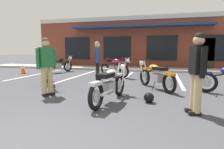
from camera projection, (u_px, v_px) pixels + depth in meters
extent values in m
plane|color=#3D3D42|center=(103.00, 94.00, 5.70)|extent=(80.00, 80.00, 0.00)
cube|color=#A8A59E|center=(136.00, 69.00, 12.48)|extent=(22.00, 1.80, 0.14)
cube|color=brown|center=(143.00, 43.00, 16.16)|extent=(16.12, 5.53, 3.75)
cube|color=beige|center=(139.00, 17.00, 13.26)|extent=(16.12, 0.06, 0.30)
cube|color=black|center=(77.00, 48.00, 14.78)|extent=(2.06, 0.06, 1.70)
cube|color=black|center=(117.00, 48.00, 13.94)|extent=(2.06, 0.06, 1.70)
cube|color=black|center=(162.00, 48.00, 13.11)|extent=(2.06, 0.06, 1.70)
cube|color=black|center=(212.00, 48.00, 12.28)|extent=(2.06, 0.06, 1.70)
cube|color=#33281E|center=(205.00, 54.00, 12.43)|extent=(1.10, 0.06, 2.10)
cube|color=navy|center=(138.00, 26.00, 12.94)|extent=(9.67, 0.90, 0.12)
cube|color=silver|center=(38.00, 74.00, 10.30)|extent=(0.12, 4.80, 0.01)
cube|color=silver|center=(79.00, 76.00, 9.67)|extent=(0.12, 4.80, 0.01)
cube|color=silver|center=(125.00, 78.00, 9.04)|extent=(0.12, 4.80, 0.01)
cube|color=silver|center=(179.00, 80.00, 8.41)|extent=(0.12, 4.80, 0.01)
torus|color=black|center=(96.00, 96.00, 4.12)|extent=(0.19, 0.65, 0.64)
cylinder|color=#B7B7BC|center=(96.00, 96.00, 4.12)|extent=(0.10, 0.29, 0.29)
torus|color=black|center=(119.00, 85.00, 5.43)|extent=(0.19, 0.65, 0.64)
cylinder|color=#B7B7BC|center=(119.00, 85.00, 5.43)|extent=(0.10, 0.29, 0.29)
cylinder|color=silver|center=(118.00, 73.00, 5.52)|extent=(0.09, 0.33, 0.66)
cylinder|color=silver|center=(124.00, 74.00, 5.45)|extent=(0.09, 0.33, 0.66)
cylinder|color=black|center=(122.00, 62.00, 5.52)|extent=(0.66, 0.12, 0.03)
sphere|color=silver|center=(123.00, 67.00, 5.61)|extent=(0.19, 0.19, 0.17)
cube|color=silver|center=(120.00, 74.00, 5.43)|extent=(0.19, 0.38, 0.06)
cube|color=#9E9EA3|center=(108.00, 87.00, 4.69)|extent=(0.29, 0.43, 0.28)
cylinder|color=silver|center=(107.00, 92.00, 4.31)|extent=(0.15, 0.55, 0.07)
cylinder|color=black|center=(111.00, 77.00, 4.85)|extent=(0.19, 0.94, 0.26)
ellipsoid|color=silver|center=(112.00, 74.00, 4.85)|extent=(0.32, 0.51, 0.22)
cube|color=black|center=(106.00, 75.00, 4.53)|extent=(0.35, 0.55, 0.10)
cube|color=silver|center=(96.00, 84.00, 4.07)|extent=(0.21, 0.38, 0.08)
cylinder|color=black|center=(100.00, 97.00, 4.73)|extent=(0.14, 0.04, 0.29)
torus|color=black|center=(105.00, 69.00, 9.98)|extent=(0.59, 0.44, 0.64)
cylinder|color=#B7B7BC|center=(105.00, 69.00, 9.98)|extent=(0.27, 0.21, 0.29)
torus|color=black|center=(124.00, 71.00, 8.90)|extent=(0.59, 0.44, 0.64)
cylinder|color=#B7B7BC|center=(124.00, 71.00, 8.90)|extent=(0.27, 0.21, 0.29)
cylinder|color=silver|center=(127.00, 65.00, 8.84)|extent=(0.29, 0.22, 0.66)
cylinder|color=silver|center=(124.00, 65.00, 8.73)|extent=(0.29, 0.22, 0.66)
cylinder|color=black|center=(127.00, 58.00, 8.68)|extent=(0.40, 0.56, 0.03)
sphere|color=silver|center=(128.00, 61.00, 8.64)|extent=(0.24, 0.24, 0.17)
cube|color=maroon|center=(125.00, 65.00, 8.83)|extent=(0.38, 0.32, 0.06)
cube|color=#9E9EA3|center=(113.00, 68.00, 9.49)|extent=(0.47, 0.42, 0.28)
cylinder|color=silver|center=(106.00, 69.00, 9.69)|extent=(0.49, 0.37, 0.07)
cylinder|color=black|center=(115.00, 64.00, 9.31)|extent=(0.81, 0.58, 0.26)
ellipsoid|color=maroon|center=(116.00, 61.00, 9.26)|extent=(0.60, 0.54, 0.26)
cube|color=maroon|center=(125.00, 62.00, 8.81)|extent=(0.36, 0.37, 0.36)
cube|color=black|center=(112.00, 61.00, 9.52)|extent=(0.47, 0.42, 0.10)
cube|color=maroon|center=(108.00, 60.00, 9.74)|extent=(0.38, 0.35, 0.16)
cylinder|color=black|center=(115.00, 73.00, 9.69)|extent=(0.10, 0.12, 0.29)
torus|color=black|center=(169.00, 83.00, 5.71)|extent=(0.46, 0.58, 0.64)
cylinder|color=#B7B7BC|center=(169.00, 83.00, 5.71)|extent=(0.22, 0.27, 0.29)
torus|color=black|center=(145.00, 77.00, 7.04)|extent=(0.46, 0.58, 0.64)
cylinder|color=#B7B7BC|center=(145.00, 77.00, 7.04)|extent=(0.22, 0.27, 0.29)
cylinder|color=silver|center=(141.00, 68.00, 7.06)|extent=(0.23, 0.29, 0.66)
cylinder|color=silver|center=(146.00, 68.00, 7.13)|extent=(0.23, 0.29, 0.66)
cylinder|color=black|center=(143.00, 60.00, 7.13)|extent=(0.55, 0.41, 0.03)
sphere|color=silver|center=(142.00, 63.00, 7.22)|extent=(0.24, 0.24, 0.17)
cube|color=orange|center=(144.00, 69.00, 7.04)|extent=(0.32, 0.37, 0.06)
cube|color=#9E9EA3|center=(157.00, 78.00, 6.29)|extent=(0.43, 0.46, 0.28)
cylinder|color=silver|center=(167.00, 80.00, 6.00)|extent=(0.38, 0.49, 0.07)
cylinder|color=black|center=(154.00, 70.00, 6.44)|extent=(0.60, 0.80, 0.26)
ellipsoid|color=orange|center=(154.00, 68.00, 6.45)|extent=(0.49, 0.54, 0.22)
cube|color=black|center=(160.00, 69.00, 6.12)|extent=(0.53, 0.59, 0.10)
cube|color=orange|center=(170.00, 74.00, 5.65)|extent=(0.34, 0.39, 0.08)
cylinder|color=black|center=(153.00, 86.00, 6.20)|extent=(0.12, 0.10, 0.29)
torus|color=black|center=(207.00, 82.00, 5.87)|extent=(0.64, 0.30, 0.64)
cylinder|color=#B7B7BC|center=(207.00, 82.00, 5.87)|extent=(0.29, 0.15, 0.29)
cylinder|color=silver|center=(203.00, 72.00, 5.81)|extent=(0.32, 0.14, 0.66)
cylinder|color=silver|center=(204.00, 72.00, 5.96)|extent=(0.32, 0.14, 0.66)
cylinder|color=black|center=(202.00, 62.00, 5.88)|extent=(0.24, 0.64, 0.03)
sphere|color=silver|center=(198.00, 66.00, 5.95)|extent=(0.22, 0.22, 0.17)
cube|color=navy|center=(206.00, 73.00, 5.85)|extent=(0.39, 0.25, 0.06)
torus|color=black|center=(47.00, 74.00, 7.76)|extent=(0.47, 0.57, 0.64)
cylinder|color=#B7B7BC|center=(47.00, 74.00, 7.76)|extent=(0.22, 0.26, 0.29)
torus|color=black|center=(49.00, 79.00, 6.44)|extent=(0.47, 0.57, 0.64)
cylinder|color=#B7B7BC|center=(49.00, 79.00, 6.44)|extent=(0.22, 0.26, 0.29)
cylinder|color=silver|center=(52.00, 70.00, 6.34)|extent=(0.23, 0.28, 0.66)
cylinder|color=silver|center=(46.00, 71.00, 6.27)|extent=(0.23, 0.28, 0.66)
cylinder|color=black|center=(49.00, 61.00, 6.19)|extent=(0.54, 0.43, 0.03)
sphere|color=silver|center=(49.00, 65.00, 6.14)|extent=(0.24, 0.24, 0.17)
cube|color=yellow|center=(49.00, 71.00, 6.36)|extent=(0.33, 0.37, 0.06)
cube|color=#9E9EA3|center=(48.00, 74.00, 7.16)|extent=(0.43, 0.46, 0.28)
cylinder|color=silver|center=(43.00, 74.00, 7.45)|extent=(0.39, 0.48, 0.07)
cylinder|color=black|center=(48.00, 69.00, 6.95)|extent=(0.62, 0.78, 0.26)
ellipsoid|color=yellow|center=(48.00, 66.00, 6.92)|extent=(0.50, 0.54, 0.22)
cube|color=black|center=(47.00, 66.00, 7.25)|extent=(0.54, 0.58, 0.10)
cube|color=yellow|center=(46.00, 68.00, 7.74)|extent=(0.35, 0.38, 0.08)
cylinder|color=black|center=(53.00, 80.00, 7.33)|extent=(0.12, 0.10, 0.29)
torus|color=black|center=(48.00, 68.00, 10.42)|extent=(0.31, 0.64, 0.64)
cylinder|color=#B7B7BC|center=(48.00, 68.00, 10.42)|extent=(0.15, 0.29, 0.29)
torus|color=black|center=(68.00, 66.00, 11.60)|extent=(0.31, 0.64, 0.64)
cylinder|color=#B7B7BC|center=(68.00, 66.00, 11.60)|extent=(0.15, 0.29, 0.29)
cylinder|color=silver|center=(68.00, 61.00, 11.69)|extent=(0.15, 0.32, 0.66)
cylinder|color=silver|center=(70.00, 61.00, 11.58)|extent=(0.15, 0.32, 0.66)
cylinder|color=black|center=(70.00, 56.00, 11.66)|extent=(0.63, 0.25, 0.03)
sphere|color=silver|center=(71.00, 58.00, 11.74)|extent=(0.22, 0.22, 0.17)
cube|color=black|center=(68.00, 61.00, 11.59)|extent=(0.25, 0.39, 0.06)
cube|color=#9E9EA3|center=(57.00, 66.00, 10.93)|extent=(0.36, 0.46, 0.28)
cylinder|color=silver|center=(54.00, 67.00, 10.56)|extent=(0.25, 0.54, 0.07)
cylinder|color=black|center=(60.00, 62.00, 11.06)|extent=(0.37, 0.91, 0.26)
ellipsoid|color=black|center=(60.00, 60.00, 11.07)|extent=(0.41, 0.54, 0.22)
cube|color=black|center=(55.00, 61.00, 10.78)|extent=(0.44, 0.58, 0.10)
cube|color=black|center=(48.00, 63.00, 10.37)|extent=(0.27, 0.39, 0.08)
cylinder|color=black|center=(54.00, 70.00, 11.01)|extent=(0.13, 0.07, 0.29)
cube|color=black|center=(52.00, 94.00, 5.57)|extent=(0.26, 0.20, 0.08)
cube|color=black|center=(45.00, 95.00, 5.42)|extent=(0.26, 0.20, 0.08)
cylinder|color=tan|center=(50.00, 79.00, 5.54)|extent=(0.20, 0.20, 0.80)
cylinder|color=tan|center=(44.00, 80.00, 5.40)|extent=(0.20, 0.20, 0.80)
cube|color=#1E6633|center=(46.00, 57.00, 5.38)|extent=(0.37, 0.44, 0.56)
cylinder|color=#1E6633|center=(54.00, 58.00, 5.57)|extent=(0.14, 0.14, 0.58)
cylinder|color=#1E6633|center=(38.00, 59.00, 5.21)|extent=(0.14, 0.14, 0.58)
sphere|color=tan|center=(46.00, 43.00, 5.33)|extent=(0.30, 0.30, 0.22)
sphere|color=brown|center=(45.00, 41.00, 5.33)|extent=(0.28, 0.28, 0.21)
cube|color=black|center=(195.00, 113.00, 3.83)|extent=(0.26, 0.15, 0.08)
cube|color=black|center=(191.00, 110.00, 4.03)|extent=(0.26, 0.15, 0.08)
cylinder|color=tan|center=(198.00, 93.00, 3.77)|extent=(0.18, 0.18, 0.80)
cylinder|color=tan|center=(194.00, 91.00, 3.97)|extent=(0.18, 0.18, 0.80)
cube|color=black|center=(198.00, 60.00, 3.79)|extent=(0.30, 0.42, 0.56)
cylinder|color=black|center=(203.00, 63.00, 3.54)|extent=(0.12, 0.12, 0.58)
cylinder|color=black|center=(193.00, 61.00, 4.04)|extent=(0.12, 0.12, 0.58)
sphere|color=tan|center=(199.00, 40.00, 3.73)|extent=(0.26, 0.26, 0.22)
sphere|color=black|center=(200.00, 38.00, 3.73)|extent=(0.25, 0.25, 0.21)
cube|color=black|center=(99.00, 79.00, 8.22)|extent=(0.26, 0.17, 0.08)
cube|color=black|center=(99.00, 80.00, 8.02)|extent=(0.26, 0.17, 0.08)
cylinder|color=black|center=(98.00, 70.00, 8.16)|extent=(0.19, 0.19, 0.80)
cylinder|color=black|center=(98.00, 70.00, 7.96)|extent=(0.19, 0.19, 0.80)
cube|color=#23478C|center=(97.00, 55.00, 7.97)|extent=(0.34, 0.43, 0.56)
cylinder|color=#23478C|center=(97.00, 56.00, 8.22)|extent=(0.13, 0.13, 0.58)
cylinder|color=#23478C|center=(97.00, 56.00, 7.73)|extent=(0.13, 0.13, 0.58)
sphere|color=beige|center=(97.00, 45.00, 7.92)|extent=(0.28, 0.28, 0.22)
sphere|color=gray|center=(97.00, 44.00, 7.91)|extent=(0.27, 0.27, 0.21)
sphere|color=black|center=(149.00, 98.00, 4.74)|extent=(0.26, 0.26, 0.26)
cube|color=black|center=(149.00, 97.00, 4.84)|extent=(0.18, 0.03, 0.09)
cube|color=orange|center=(23.00, 73.00, 10.58)|extent=(0.34, 0.34, 0.03)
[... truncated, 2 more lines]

